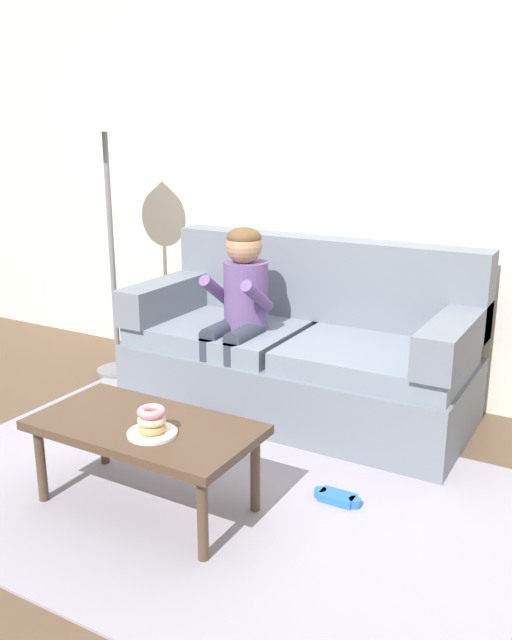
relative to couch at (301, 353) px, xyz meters
name	(u,v)px	position (x,y,z in m)	size (l,w,h in m)	color
ground	(232,470)	(0.04, -0.85, -0.36)	(10.00, 10.00, 0.00)	brown
wall_back	(350,169)	(0.04, 0.55, 1.04)	(8.00, 0.10, 2.80)	silver
area_rug	(204,492)	(0.04, -1.10, -0.35)	(2.83, 1.86, 0.01)	#9993A3
couch	(301,353)	(0.00, 0.00, 0.00)	(1.99, 0.90, 1.00)	slate
coffee_table	(145,432)	(-0.11, -1.33, 0.01)	(0.99, 0.53, 0.41)	#4C3828
person_child	(239,303)	(-0.30, -0.21, 0.31)	(0.34, 0.58, 1.10)	#664C84
plate	(152,433)	(-0.01, -1.40, 0.06)	(0.21, 0.21, 0.01)	white
donut	(152,428)	(-0.01, -1.40, 0.09)	(0.12, 0.12, 0.04)	tan
donut_second	(152,420)	(-0.01, -1.40, 0.12)	(0.12, 0.12, 0.04)	beige
donut_third	(151,412)	(-0.01, -1.40, 0.16)	(0.12, 0.12, 0.04)	pink
toy_controller	(337,499)	(0.62, -0.88, -0.33)	(0.23, 0.09, 0.05)	blue
floor_lamp	(105,133)	(-1.37, -0.07, 1.25)	(0.40, 0.40, 1.88)	slate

